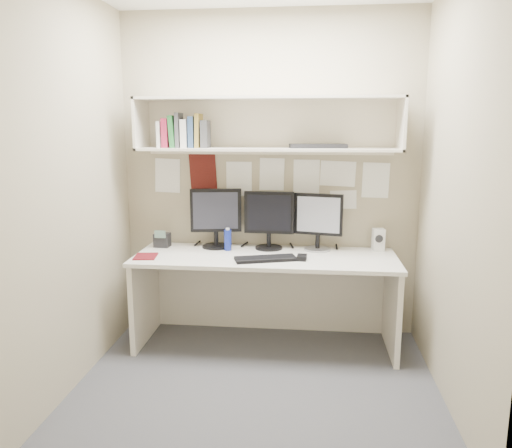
# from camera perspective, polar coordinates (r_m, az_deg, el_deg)

# --- Properties ---
(floor) EXTENTS (2.40, 2.00, 0.01)m
(floor) POSITION_cam_1_polar(r_m,az_deg,el_deg) (3.50, 0.05, -17.95)
(floor) COLOR #444449
(floor) RESTS_ON ground
(wall_back) EXTENTS (2.40, 0.02, 2.60)m
(wall_back) POSITION_cam_1_polar(r_m,az_deg,el_deg) (4.08, 1.55, 5.44)
(wall_back) COLOR tan
(wall_back) RESTS_ON ground
(wall_front) EXTENTS (2.40, 0.02, 2.60)m
(wall_front) POSITION_cam_1_polar(r_m,az_deg,el_deg) (2.11, -2.82, 0.13)
(wall_front) COLOR tan
(wall_front) RESTS_ON ground
(wall_left) EXTENTS (0.02, 2.00, 2.60)m
(wall_left) POSITION_cam_1_polar(r_m,az_deg,el_deg) (3.43, -20.34, 3.68)
(wall_left) COLOR tan
(wall_left) RESTS_ON ground
(wall_right) EXTENTS (0.02, 2.00, 2.60)m
(wall_right) POSITION_cam_1_polar(r_m,az_deg,el_deg) (3.20, 22.01, 3.07)
(wall_right) COLOR tan
(wall_right) RESTS_ON ground
(desk) EXTENTS (2.00, 0.70, 0.73)m
(desk) POSITION_cam_1_polar(r_m,az_deg,el_deg) (3.94, 1.07, -8.70)
(desk) COLOR silver
(desk) RESTS_ON floor
(overhead_hutch) EXTENTS (2.00, 0.38, 0.40)m
(overhead_hutch) POSITION_cam_1_polar(r_m,az_deg,el_deg) (3.92, 1.42, 11.36)
(overhead_hutch) COLOR silver
(overhead_hutch) RESTS_ON wall_back
(pinned_papers) EXTENTS (1.92, 0.01, 0.48)m
(pinned_papers) POSITION_cam_1_polar(r_m,az_deg,el_deg) (4.08, 1.54, 4.73)
(pinned_papers) COLOR white
(pinned_papers) RESTS_ON wall_back
(monitor_left) EXTENTS (0.41, 0.23, 0.48)m
(monitor_left) POSITION_cam_1_polar(r_m,az_deg,el_deg) (4.05, -4.60, 0.94)
(monitor_left) COLOR black
(monitor_left) RESTS_ON desk
(monitor_center) EXTENTS (0.40, 0.22, 0.46)m
(monitor_center) POSITION_cam_1_polar(r_m,az_deg,el_deg) (3.99, 1.50, 0.73)
(monitor_center) COLOR black
(monitor_center) RESTS_ON desk
(monitor_right) EXTENTS (0.39, 0.21, 0.45)m
(monitor_right) POSITION_cam_1_polar(r_m,az_deg,el_deg) (3.98, 7.11, 0.53)
(monitor_right) COLOR #A5A5AA
(monitor_right) RESTS_ON desk
(keyboard) EXTENTS (0.48, 0.29, 0.02)m
(keyboard) POSITION_cam_1_polar(r_m,az_deg,el_deg) (3.69, 1.11, -3.99)
(keyboard) COLOR black
(keyboard) RESTS_ON desk
(mouse) EXTENTS (0.08, 0.12, 0.03)m
(mouse) POSITION_cam_1_polar(r_m,az_deg,el_deg) (3.72, 5.26, -3.83)
(mouse) COLOR black
(mouse) RESTS_ON desk
(speaker) EXTENTS (0.10, 0.10, 0.18)m
(speaker) POSITION_cam_1_polar(r_m,az_deg,el_deg) (4.08, 13.80, -1.74)
(speaker) COLOR silver
(speaker) RESTS_ON desk
(blue_bottle) EXTENTS (0.06, 0.06, 0.18)m
(blue_bottle) POSITION_cam_1_polar(r_m,az_deg,el_deg) (3.97, -3.25, -1.81)
(blue_bottle) COLOR navy
(blue_bottle) RESTS_ON desk
(maroon_notebook) EXTENTS (0.18, 0.22, 0.01)m
(maroon_notebook) POSITION_cam_1_polar(r_m,az_deg,el_deg) (3.87, -12.50, -3.63)
(maroon_notebook) COLOR #5D1016
(maroon_notebook) RESTS_ON desk
(desk_phone) EXTENTS (0.13, 0.12, 0.15)m
(desk_phone) POSITION_cam_1_polar(r_m,az_deg,el_deg) (4.16, -10.67, -1.79)
(desk_phone) COLOR black
(desk_phone) RESTS_ON desk
(book_stack) EXTENTS (0.39, 0.16, 0.26)m
(book_stack) POSITION_cam_1_polar(r_m,az_deg,el_deg) (3.95, -8.21, 10.31)
(book_stack) COLOR silver
(book_stack) RESTS_ON overhead_hutch
(hutch_tray) EXTENTS (0.45, 0.22, 0.03)m
(hutch_tray) POSITION_cam_1_polar(r_m,az_deg,el_deg) (3.87, 7.09, 8.84)
(hutch_tray) COLOR black
(hutch_tray) RESTS_ON overhead_hutch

